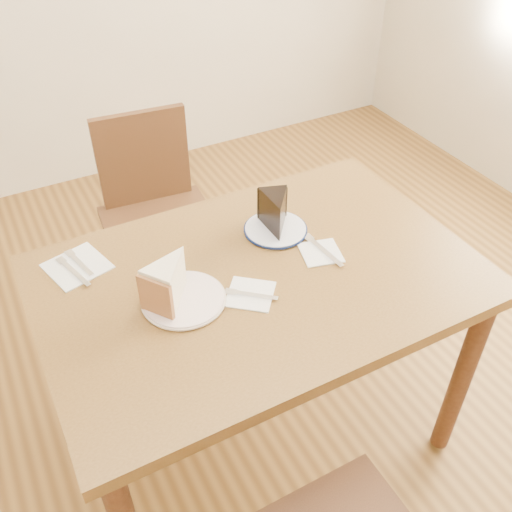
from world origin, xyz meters
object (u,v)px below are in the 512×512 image
at_px(table, 260,299).
at_px(plate_cream, 184,299).
at_px(plate_navy, 275,229).
at_px(carrot_cake, 171,281).
at_px(chocolate_cake, 276,215).
at_px(chair_far, 157,215).

bearing_deg(table, plate_cream, -178.87).
relative_size(plate_navy, carrot_cake, 1.40).
xyz_separation_m(table, plate_navy, (0.13, 0.15, 0.10)).
distance_m(table, chocolate_cake, 0.25).
bearing_deg(carrot_cake, table, 51.45).
bearing_deg(plate_navy, carrot_cake, -160.80).
bearing_deg(chocolate_cake, plate_navy, -98.76).
distance_m(chair_far, plate_cream, 0.84).
height_order(plate_navy, chocolate_cake, chocolate_cake).
relative_size(table, chair_far, 1.40).
bearing_deg(chair_far, chocolate_cake, 110.82).
bearing_deg(chocolate_cake, carrot_cake, 37.66).
xyz_separation_m(plate_navy, carrot_cake, (-0.38, -0.13, 0.06)).
relative_size(table, chocolate_cake, 9.71).
xyz_separation_m(plate_navy, chocolate_cake, (-0.00, -0.00, 0.06)).
distance_m(table, plate_navy, 0.22).
distance_m(table, carrot_cake, 0.30).
height_order(chair_far, chocolate_cake, chocolate_cake).
distance_m(table, plate_cream, 0.25).
bearing_deg(plate_navy, chair_far, 106.12).
bearing_deg(table, chocolate_cake, 47.55).
distance_m(plate_navy, carrot_cake, 0.41).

